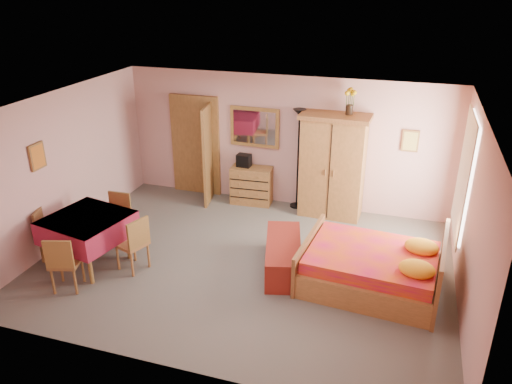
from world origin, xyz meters
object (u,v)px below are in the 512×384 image
(bed, at_px, (372,258))
(chair_north, at_px, (116,220))
(floor_lamp, at_px, (298,160))
(chair_west, at_px, (53,234))
(stereo, at_px, (244,160))
(chair_south, at_px, (66,262))
(wardrobe, at_px, (333,166))
(chair_east, at_px, (132,243))
(wall_mirror, at_px, (255,127))
(sunflower_vase, at_px, (350,101))
(dining_table, at_px, (90,240))
(bench, at_px, (283,256))
(chest_of_drawers, at_px, (252,185))

(bed, height_order, chair_north, bed)
(floor_lamp, distance_m, chair_west, 4.62)
(stereo, distance_m, chair_south, 4.05)
(wardrobe, height_order, chair_east, wardrobe)
(wall_mirror, bearing_deg, sunflower_vase, -4.66)
(wall_mirror, distance_m, dining_table, 3.84)
(bench, bearing_deg, bed, -1.57)
(floor_lamp, bearing_deg, bed, -54.55)
(bed, distance_m, chair_south, 4.52)
(wall_mirror, xyz_separation_m, wardrobe, (1.62, -0.26, -0.55))
(chair_north, bearing_deg, sunflower_vase, -149.14)
(chest_of_drawers, bearing_deg, bed, -44.67)
(wardrobe, bearing_deg, chest_of_drawers, -179.52)
(stereo, relative_size, chair_south, 0.30)
(chair_north, bearing_deg, bench, 178.98)
(dining_table, relative_size, chair_north, 1.29)
(wardrobe, distance_m, sunflower_vase, 1.26)
(floor_lamp, relative_size, sunflower_vase, 4.15)
(stereo, bearing_deg, chair_north, -123.45)
(chair_west, bearing_deg, floor_lamp, 113.00)
(bed, bearing_deg, wardrobe, 118.87)
(sunflower_vase, xyz_separation_m, chair_south, (-3.52, -3.72, -1.80))
(bed, bearing_deg, chair_west, -166.66)
(chair_west, bearing_deg, wall_mirror, 123.05)
(stereo, relative_size, chair_east, 0.30)
(chair_north, height_order, chair_west, chair_north)
(wardrobe, height_order, chair_north, wardrobe)
(chest_of_drawers, bearing_deg, bench, -64.41)
(chest_of_drawers, height_order, chair_south, chair_south)
(sunflower_vase, xyz_separation_m, bench, (-0.60, -2.25, -2.00))
(wardrobe, xyz_separation_m, chair_east, (-2.65, -2.89, -0.54))
(bed, bearing_deg, floor_lamp, 130.36)
(floor_lamp, xyz_separation_m, wardrobe, (0.70, -0.15, -0.00))
(wall_mirror, bearing_deg, chair_east, -106.44)
(floor_lamp, bearing_deg, chair_north, -137.54)
(chair_north, bearing_deg, stereo, -125.58)
(chest_of_drawers, height_order, stereo, stereo)
(chair_west, bearing_deg, dining_table, 71.08)
(wall_mirror, distance_m, wardrobe, 1.73)
(wardrobe, relative_size, chair_north, 2.25)
(wardrobe, height_order, chair_west, wardrobe)
(bench, height_order, dining_table, dining_table)
(wardrobe, height_order, dining_table, wardrobe)
(floor_lamp, height_order, bed, floor_lamp)
(wall_mirror, height_order, sunflower_vase, sunflower_vase)
(stereo, xyz_separation_m, bench, (1.42, -2.27, -0.66))
(sunflower_vase, height_order, dining_table, sunflower_vase)
(wall_mirror, bearing_deg, chair_north, -122.60)
(wall_mirror, distance_m, stereo, 0.70)
(stereo, distance_m, chair_east, 3.12)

